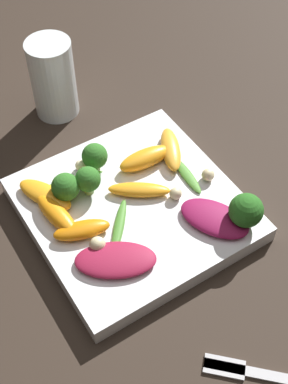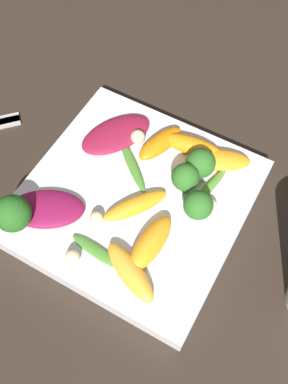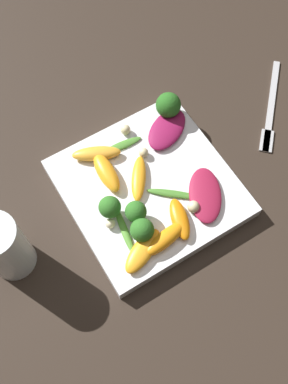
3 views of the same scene
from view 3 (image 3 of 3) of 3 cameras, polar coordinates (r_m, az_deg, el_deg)
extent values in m
plane|color=#2D231C|center=(0.73, 0.59, 0.08)|extent=(2.40, 2.40, 0.00)
cube|color=white|center=(0.71, 0.60, 0.51)|extent=(0.25, 0.25, 0.03)
cylinder|color=white|center=(0.66, -17.32, -6.74)|extent=(0.06, 0.06, 0.12)
cube|color=#B2B2B7|center=(0.84, 15.89, 10.70)|extent=(0.15, 0.15, 0.01)
cube|color=#B2B2B7|center=(0.79, 15.33, 6.34)|extent=(0.05, 0.05, 0.01)
ellipsoid|color=maroon|center=(0.69, 7.77, -0.37)|extent=(0.09, 0.11, 0.01)
ellipsoid|color=maroon|center=(0.75, 2.93, 7.97)|extent=(0.10, 0.09, 0.01)
ellipsoid|color=orange|center=(0.70, -0.67, 1.75)|extent=(0.06, 0.08, 0.01)
ellipsoid|color=orange|center=(0.67, 4.55, -3.45)|extent=(0.04, 0.07, 0.02)
ellipsoid|color=orange|center=(0.66, 2.75, -5.93)|extent=(0.08, 0.04, 0.02)
ellipsoid|color=orange|center=(0.70, -4.78, 2.50)|extent=(0.03, 0.08, 0.02)
ellipsoid|color=#FCAD33|center=(0.72, -6.06, 4.87)|extent=(0.08, 0.06, 0.02)
ellipsoid|color=orange|center=(0.65, -0.17, -7.47)|extent=(0.08, 0.06, 0.02)
cylinder|color=#84AD5B|center=(0.77, 3.04, 10.17)|extent=(0.01, 0.01, 0.01)
sphere|color=#26601E|center=(0.75, 3.11, 10.97)|extent=(0.04, 0.04, 0.04)
cylinder|color=#7A9E51|center=(0.67, -0.24, -5.30)|extent=(0.01, 0.01, 0.01)
sphere|color=#2D6B23|center=(0.65, -0.25, -4.84)|extent=(0.04, 0.04, 0.04)
cylinder|color=#7A9E51|center=(0.68, -4.27, -2.49)|extent=(0.01, 0.01, 0.02)
sphere|color=#2D6B23|center=(0.66, -4.37, -1.92)|extent=(0.03, 0.03, 0.03)
cylinder|color=#7A9E51|center=(0.67, -1.02, -3.05)|extent=(0.01, 0.01, 0.02)
sphere|color=#2D6B23|center=(0.66, -1.05, -2.51)|extent=(0.03, 0.03, 0.03)
ellipsoid|color=#47842D|center=(0.69, 3.72, -0.24)|extent=(0.07, 0.06, 0.01)
ellipsoid|color=#518E33|center=(0.67, -2.50, -4.89)|extent=(0.03, 0.08, 0.01)
ellipsoid|color=#47842D|center=(0.74, -2.59, 6.06)|extent=(0.07, 0.02, 0.01)
sphere|color=beige|center=(0.67, -4.33, -4.01)|extent=(0.02, 0.02, 0.02)
sphere|color=beige|center=(0.74, -2.38, 7.93)|extent=(0.02, 0.02, 0.02)
sphere|color=beige|center=(0.68, 6.28, -1.87)|extent=(0.02, 0.02, 0.02)
sphere|color=beige|center=(0.72, -0.07, 5.03)|extent=(0.02, 0.02, 0.02)
camera|label=1|loc=(0.53, 61.50, 26.75)|focal=50.00mm
camera|label=2|loc=(0.51, -33.95, 37.56)|focal=42.00mm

